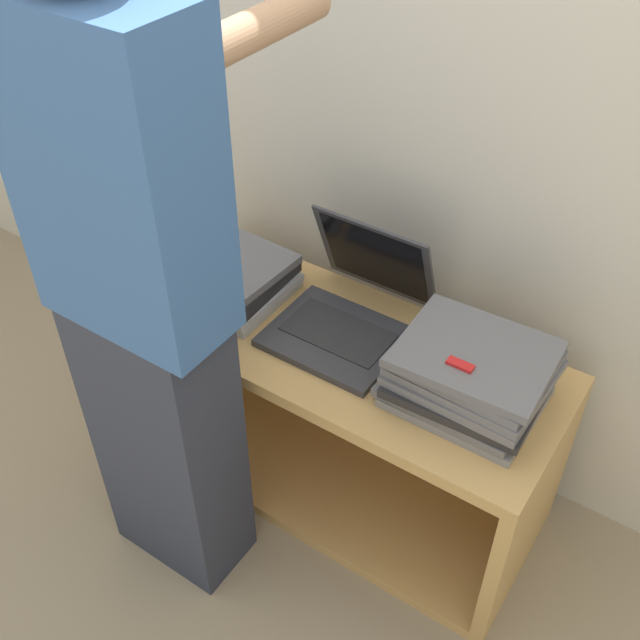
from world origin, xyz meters
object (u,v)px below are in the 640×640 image
at_px(laptop_open, 349,311).
at_px(laptop_stack_left, 224,274).
at_px(person, 142,299).
at_px(laptop_stack_right, 470,375).

xyz_separation_m(laptop_open, laptop_stack_left, (-0.37, -0.06, 0.00)).
relative_size(laptop_stack_left, person, 0.20).
distance_m(laptop_stack_left, laptop_stack_right, 0.73).
distance_m(laptop_stack_left, person, 0.50).
bearing_deg(laptop_open, person, -115.85).
height_order(laptop_stack_left, laptop_stack_right, laptop_stack_right).
bearing_deg(laptop_stack_left, laptop_stack_right, -0.52).
bearing_deg(laptop_stack_right, laptop_open, 170.00).
bearing_deg(person, laptop_stack_right, 34.04).
distance_m(laptop_open, laptop_stack_left, 0.37).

